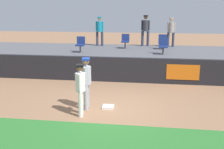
# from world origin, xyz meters

# --- Properties ---
(ground_plane) EXTENTS (60.00, 60.00, 0.00)m
(ground_plane) POSITION_xyz_m (0.00, 0.00, 0.00)
(ground_plane) COLOR #936B4C
(grass_foreground_strip) EXTENTS (18.00, 2.80, 0.01)m
(grass_foreground_strip) POSITION_xyz_m (0.00, -2.74, 0.00)
(grass_foreground_strip) COLOR #2D722D
(grass_foreground_strip) RESTS_ON ground_plane
(first_base) EXTENTS (0.40, 0.40, 0.08)m
(first_base) POSITION_xyz_m (0.08, 0.06, 0.04)
(first_base) COLOR white
(first_base) RESTS_ON ground_plane
(player_fielder_home) EXTENTS (0.39, 0.57, 1.74)m
(player_fielder_home) POSITION_xyz_m (-0.70, -0.72, 1.01)
(player_fielder_home) COLOR white
(player_fielder_home) RESTS_ON ground_plane
(player_runner_visitor) EXTENTS (0.38, 0.51, 1.83)m
(player_runner_visitor) POSITION_xyz_m (-0.67, -0.06, 1.06)
(player_runner_visitor) COLOR #9EA3AD
(player_runner_visitor) RESTS_ON ground_plane
(field_wall) EXTENTS (18.00, 0.26, 1.19)m
(field_wall) POSITION_xyz_m (0.02, 3.72, 0.60)
(field_wall) COLOR black
(field_wall) RESTS_ON ground_plane
(bleacher_platform) EXTENTS (18.00, 4.80, 1.16)m
(bleacher_platform) POSITION_xyz_m (0.00, 6.29, 0.58)
(bleacher_platform) COLOR #59595E
(bleacher_platform) RESTS_ON ground_plane
(seat_front_left) EXTENTS (0.44, 0.44, 0.84)m
(seat_front_left) POSITION_xyz_m (-2.21, 5.16, 1.63)
(seat_front_left) COLOR #4C4C51
(seat_front_left) RESTS_ON bleacher_platform
(seat_back_right) EXTENTS (0.48, 0.44, 0.84)m
(seat_back_right) POSITION_xyz_m (2.18, 6.96, 1.63)
(seat_back_right) COLOR #4C4C51
(seat_back_right) RESTS_ON bleacher_platform
(seat_front_right) EXTENTS (0.46, 0.44, 0.84)m
(seat_front_right) POSITION_xyz_m (2.15, 5.16, 1.63)
(seat_front_right) COLOR #4C4C51
(seat_front_right) RESTS_ON bleacher_platform
(seat_back_center) EXTENTS (0.45, 0.44, 0.84)m
(seat_back_center) POSITION_xyz_m (0.03, 6.96, 1.63)
(seat_back_center) COLOR #4C4C51
(seat_back_center) RESTS_ON bleacher_platform
(spectator_hooded) EXTENTS (0.50, 0.37, 1.79)m
(spectator_hooded) POSITION_xyz_m (-1.67, 7.88, 2.20)
(spectator_hooded) COLOR #33384C
(spectator_hooded) RESTS_ON bleacher_platform
(spectator_capped) EXTENTS (0.53, 0.38, 1.89)m
(spectator_capped) POSITION_xyz_m (1.15, 8.14, 2.26)
(spectator_capped) COLOR #33384C
(spectator_capped) RESTS_ON bleacher_platform
(spectator_casual) EXTENTS (0.48, 0.40, 1.76)m
(spectator_casual) POSITION_xyz_m (2.70, 8.03, 2.18)
(spectator_casual) COLOR #33384C
(spectator_casual) RESTS_ON bleacher_platform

